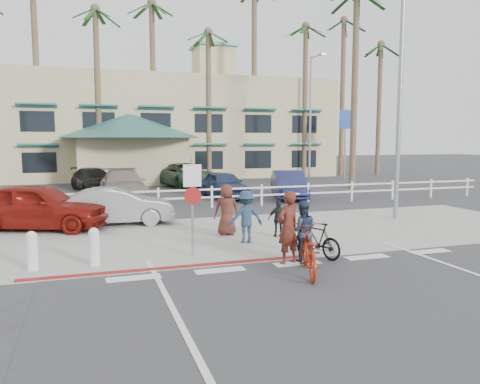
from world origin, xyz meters
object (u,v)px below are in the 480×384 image
object	(u,v)px
bike_red	(308,251)
bike_black	(317,240)
car_white_sedan	(116,206)
sign_post	(192,202)
car_red_compact	(38,206)

from	to	relation	value
bike_red	bike_black	bearing A→B (deg)	-104.98
car_white_sedan	bike_black	bearing A→B (deg)	-141.00
sign_post	car_white_sedan	size ratio (longest dim) A/B	0.71
bike_black	car_red_compact	bearing A→B (deg)	-62.33
sign_post	car_red_compact	size ratio (longest dim) A/B	0.61
sign_post	bike_black	bearing A→B (deg)	-20.55
sign_post	bike_black	distance (m)	3.42
sign_post	car_white_sedan	distance (m)	5.65
bike_black	car_white_sedan	bearing A→B (deg)	-75.30
bike_red	car_red_compact	distance (m)	10.02
bike_black	car_white_sedan	world-z (taller)	car_white_sedan
bike_black	car_red_compact	xyz separation A→B (m)	(-7.32, 6.38, 0.34)
bike_red	car_red_compact	bearing A→B (deg)	-30.76
bike_red	bike_black	size ratio (longest dim) A/B	1.34
car_white_sedan	bike_red	bearing A→B (deg)	-151.00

